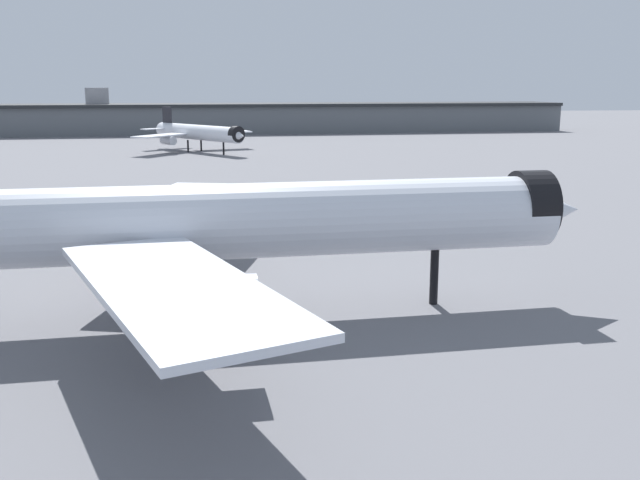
% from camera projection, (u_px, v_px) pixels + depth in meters
% --- Properties ---
extents(ground, '(900.00, 900.00, 0.00)m').
position_uv_depth(ground, '(224.00, 322.00, 55.04)').
color(ground, slate).
extents(airliner_near_gate, '(60.76, 55.35, 17.35)m').
position_uv_depth(airliner_near_gate, '(226.00, 223.00, 54.95)').
color(airliner_near_gate, silver).
rests_on(airliner_near_gate, ground).
extents(airliner_far_taxiway, '(32.79, 36.94, 12.21)m').
position_uv_depth(airliner_far_taxiway, '(197.00, 133.00, 195.38)').
color(airliner_far_taxiway, silver).
rests_on(airliner_far_taxiway, ground).
extents(terminal_building, '(245.90, 38.90, 17.50)m').
position_uv_depth(terminal_building, '(257.00, 118.00, 276.37)').
color(terminal_building, slate).
rests_on(terminal_building, ground).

